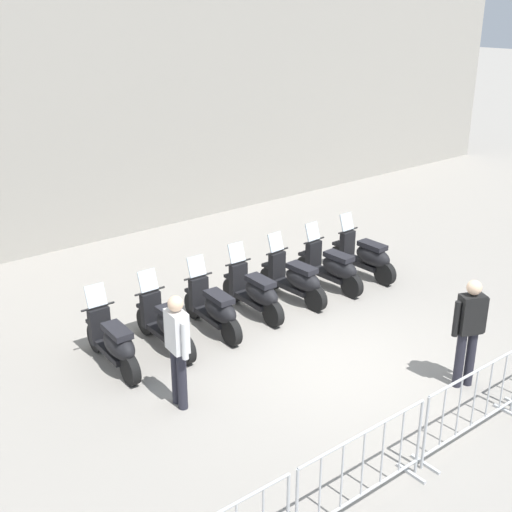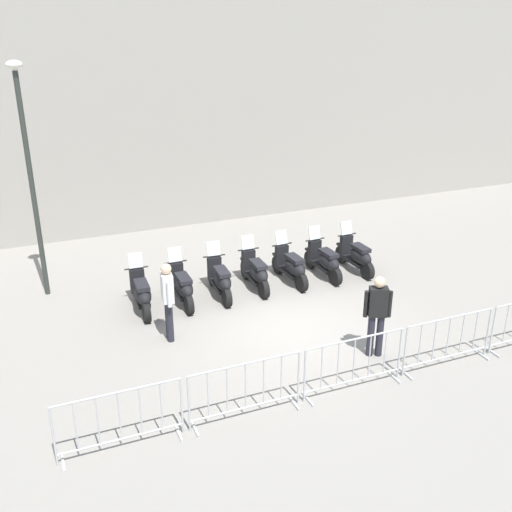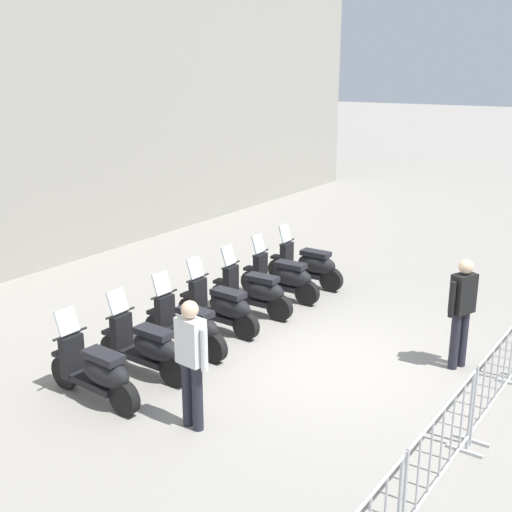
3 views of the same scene
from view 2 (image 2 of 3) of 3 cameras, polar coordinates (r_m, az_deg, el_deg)
The scene contains 15 objects.
ground_plane at distance 13.03m, azimuth 3.61°, elevation -6.94°, with size 120.00×120.00×0.00m, color gray.
motorcycle_0 at distance 13.74m, azimuth -11.06°, elevation -3.58°, with size 0.64×1.72×1.24m.
motorcycle_1 at distance 13.93m, azimuth -7.19°, elevation -2.96°, with size 0.61×1.72×1.24m.
motorcycle_2 at distance 14.20m, azimuth -3.49°, elevation -2.32°, with size 0.66×1.72×1.24m.
motorcycle_3 at distance 14.58m, azimuth -0.03°, elevation -1.59°, with size 0.62×1.72×1.24m.
motorcycle_4 at distance 14.93m, azimuth 3.43°, elevation -1.04°, with size 0.56×1.73×1.24m.
motorcycle_5 at distance 15.35m, azimuth 6.67°, elevation -0.49°, with size 0.56×1.73×1.24m.
motorcycle_6 at distance 15.81m, azimuth 9.72°, elevation 0.02°, with size 0.57×1.73×1.24m.
barrier_segment_0 at distance 9.69m, azimuth -13.07°, elevation -15.34°, with size 2.00×0.67×1.07m.
barrier_segment_1 at distance 10.10m, azimuth -1.01°, elevation -12.94°, with size 2.00×0.67×1.07m.
barrier_segment_2 at distance 10.90m, azimuth 9.46°, elevation -10.35°, with size 2.00×0.67×1.07m.
barrier_segment_3 at distance 12.03m, azimuth 18.11°, elevation -7.92°, with size 2.00×0.67×1.07m.
street_lamp at distance 14.36m, azimuth -21.25°, elevation 8.67°, with size 0.36×0.36×5.50m.
officer_near_row_end at distance 11.79m, azimuth 11.69°, elevation -5.32°, with size 0.49×0.37×1.73m.
officer_mid_plaza at distance 12.25m, azimuth -8.56°, elevation -3.98°, with size 0.29×0.54×1.73m.
Camera 2 is at (-6.30, -9.49, 6.33)m, focal length 41.19 mm.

